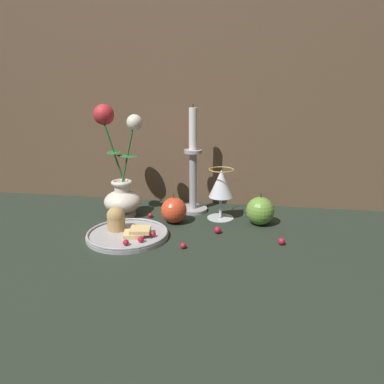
{
  "coord_description": "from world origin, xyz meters",
  "views": [
    {
      "loc": [
        0.18,
        -0.94,
        0.38
      ],
      "look_at": [
        0.02,
        0.03,
        0.1
      ],
      "focal_mm": 35.0,
      "sensor_mm": 36.0,
      "label": 1
    }
  ],
  "objects_px": {
    "wine_glass": "(221,186)",
    "apple_beside_vase": "(174,210)",
    "vase": "(120,181)",
    "candlestick": "(195,172)",
    "apple_near_glass": "(260,211)",
    "plate_with_pastries": "(126,231)"
  },
  "relations": [
    {
      "from": "candlestick",
      "to": "apple_near_glass",
      "type": "bearing_deg",
      "value": -22.6
    },
    {
      "from": "candlestick",
      "to": "apple_near_glass",
      "type": "height_order",
      "value": "candlestick"
    },
    {
      "from": "apple_near_glass",
      "to": "plate_with_pastries",
      "type": "bearing_deg",
      "value": -156.52
    },
    {
      "from": "vase",
      "to": "apple_beside_vase",
      "type": "height_order",
      "value": "vase"
    },
    {
      "from": "vase",
      "to": "plate_with_pastries",
      "type": "relative_size",
      "value": 1.55
    },
    {
      "from": "plate_with_pastries",
      "to": "candlestick",
      "type": "relative_size",
      "value": 0.65
    },
    {
      "from": "plate_with_pastries",
      "to": "apple_near_glass",
      "type": "height_order",
      "value": "apple_near_glass"
    },
    {
      "from": "apple_beside_vase",
      "to": "apple_near_glass",
      "type": "height_order",
      "value": "apple_near_glass"
    },
    {
      "from": "candlestick",
      "to": "wine_glass",
      "type": "bearing_deg",
      "value": -31.3
    },
    {
      "from": "vase",
      "to": "apple_near_glass",
      "type": "distance_m",
      "value": 0.42
    },
    {
      "from": "candlestick",
      "to": "apple_beside_vase",
      "type": "relative_size",
      "value": 3.8
    },
    {
      "from": "candlestick",
      "to": "apple_beside_vase",
      "type": "xyz_separation_m",
      "value": [
        -0.04,
        -0.11,
        -0.09
      ]
    },
    {
      "from": "vase",
      "to": "plate_with_pastries",
      "type": "distance_m",
      "value": 0.2
    },
    {
      "from": "wine_glass",
      "to": "apple_near_glass",
      "type": "distance_m",
      "value": 0.13
    },
    {
      "from": "apple_near_glass",
      "to": "candlestick",
      "type": "bearing_deg",
      "value": 157.4
    },
    {
      "from": "vase",
      "to": "plate_with_pastries",
      "type": "bearing_deg",
      "value": -67.18
    },
    {
      "from": "vase",
      "to": "wine_glass",
      "type": "relative_size",
      "value": 2.2
    },
    {
      "from": "vase",
      "to": "candlestick",
      "type": "distance_m",
      "value": 0.22
    },
    {
      "from": "wine_glass",
      "to": "apple_beside_vase",
      "type": "distance_m",
      "value": 0.15
    },
    {
      "from": "candlestick",
      "to": "plate_with_pastries",
      "type": "bearing_deg",
      "value": -121.7
    },
    {
      "from": "vase",
      "to": "apple_near_glass",
      "type": "bearing_deg",
      "value": -1.72
    },
    {
      "from": "apple_beside_vase",
      "to": "apple_near_glass",
      "type": "xyz_separation_m",
      "value": [
        0.24,
        0.03,
        0.0
      ]
    }
  ]
}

